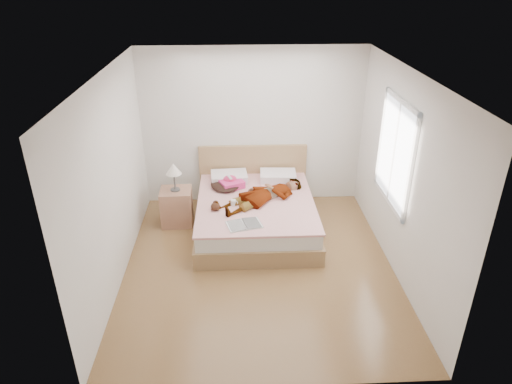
% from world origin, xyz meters
% --- Properties ---
extents(ground, '(4.00, 4.00, 0.00)m').
position_xyz_m(ground, '(0.00, 0.00, 0.00)').
color(ground, '#4C2E17').
rests_on(ground, ground).
extents(woman, '(1.58, 1.34, 0.21)m').
position_xyz_m(woman, '(0.11, 1.00, 0.61)').
color(woman, white).
rests_on(woman, bed).
extents(hair, '(0.52, 0.62, 0.09)m').
position_xyz_m(hair, '(-0.46, 1.45, 0.55)').
color(hair, black).
rests_on(hair, bed).
extents(phone, '(0.09, 0.10, 0.05)m').
position_xyz_m(phone, '(-0.39, 1.40, 0.69)').
color(phone, silver).
rests_on(phone, bed).
extents(room_shell, '(4.00, 4.00, 4.00)m').
position_xyz_m(room_shell, '(1.77, 0.30, 1.50)').
color(room_shell, white).
rests_on(room_shell, ground).
extents(bed, '(1.80, 2.08, 1.00)m').
position_xyz_m(bed, '(0.00, 1.04, 0.28)').
color(bed, brown).
rests_on(bed, ground).
extents(towel, '(0.44, 0.40, 0.18)m').
position_xyz_m(towel, '(-0.36, 1.42, 0.58)').
color(towel, '#EF4189').
rests_on(towel, bed).
extents(magazine, '(0.52, 0.41, 0.03)m').
position_xyz_m(magazine, '(-0.19, 0.23, 0.52)').
color(magazine, white).
rests_on(magazine, bed).
extents(coffee_mug, '(0.12, 0.10, 0.09)m').
position_xyz_m(coffee_mug, '(-0.33, 0.81, 0.56)').
color(coffee_mug, white).
rests_on(coffee_mug, bed).
extents(plush_toy, '(0.14, 0.20, 0.11)m').
position_xyz_m(plush_toy, '(-0.59, 0.69, 0.57)').
color(plush_toy, black).
rests_on(plush_toy, bed).
extents(nightstand, '(0.49, 0.44, 1.03)m').
position_xyz_m(nightstand, '(-1.22, 1.21, 0.34)').
color(nightstand, brown).
rests_on(nightstand, ground).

